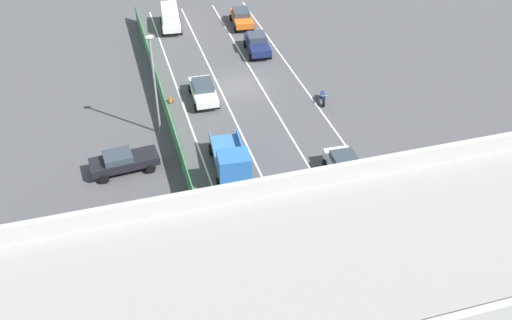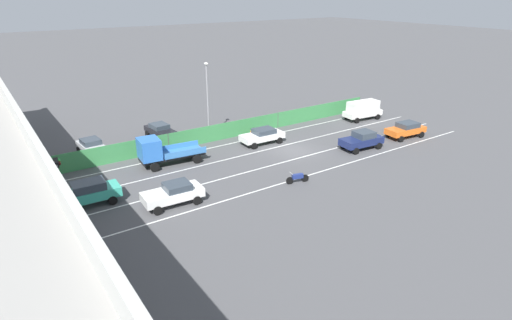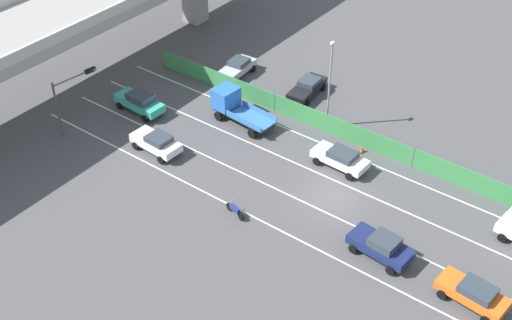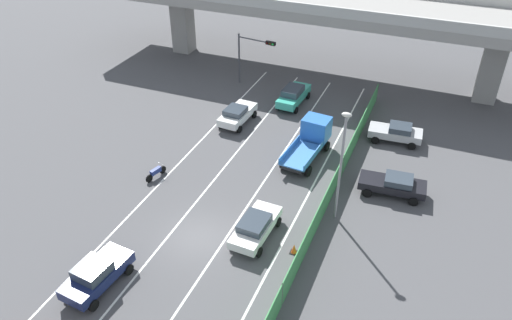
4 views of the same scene
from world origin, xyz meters
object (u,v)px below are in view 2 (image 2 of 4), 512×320
car_sedan_white (174,193)px  motorcycle (297,178)px  car_sedan_navy (362,140)px  traffic_light (62,193)px  parked_wagon_silver (92,147)px  traffic_cone (251,133)px  car_hatchback_white (262,135)px  flatbed_truck_blue (160,151)px  street_lamp (207,94)px  car_van_white (363,109)px  car_taxi_teal (86,193)px  parked_sedan_dark (161,131)px  car_taxi_orange (406,129)px

car_sedan_white → motorcycle: size_ratio=2.27×
car_sedan_navy → traffic_light: traffic_light is taller
parked_wagon_silver → traffic_cone: (-3.50, -15.22, -0.55)m
car_sedan_navy → car_hatchback_white: (6.59, 7.03, -0.07)m
car_sedan_navy → traffic_cone: size_ratio=6.57×
flatbed_truck_blue → street_lamp: size_ratio=0.74×
car_van_white → car_taxi_teal: bearing=96.8°
car_taxi_teal → parked_wagon_silver: 10.21m
car_sedan_navy → motorcycle: car_sedan_navy is taller
parked_sedan_dark → parked_wagon_silver: size_ratio=1.08×
car_van_white → traffic_light: 35.73m
car_hatchback_white → car_sedan_white: bearing=118.8°
car_hatchback_white → street_lamp: (4.11, 3.78, 3.82)m
motorcycle → parked_wagon_silver: size_ratio=0.44×
car_van_white → car_taxi_orange: bearing=170.2°
motorcycle → street_lamp: 13.92m
car_van_white → parked_sedan_dark: car_van_white is taller
car_sedan_white → traffic_light: bearing=102.9°
car_van_white → flatbed_truck_blue: bearing=89.8°
traffic_cone → car_taxi_orange: bearing=-126.1°
car_sedan_navy → car_taxi_teal: bearing=83.1°
motorcycle → traffic_cone: 12.30m
traffic_cone → parked_sedan_dark: bearing=61.0°
car_van_white → car_hatchback_white: bearing=91.0°
car_sedan_white → car_taxi_teal: (3.34, 5.13, 0.08)m
car_taxi_orange → car_van_white: 7.15m
flatbed_truck_blue → street_lamp: 8.50m
car_van_white → car_taxi_teal: car_van_white is taller
car_sedan_white → car_sedan_navy: bearing=-89.0°
car_taxi_teal → motorcycle: (-5.54, -14.70, -0.50)m
car_van_white → street_lamp: 19.08m
traffic_light → car_taxi_teal: bearing=-23.6°
car_hatchback_white → traffic_light: traffic_light is taller
car_taxi_teal → traffic_light: (-5.02, 2.19, 2.69)m
flatbed_truck_blue → traffic_light: 13.12m
motorcycle → parked_sedan_dark: (16.30, 4.66, 0.38)m
parked_sedan_dark → street_lamp: bearing=-127.9°
car_taxi_teal → flatbed_truck_blue: size_ratio=0.82×
car_taxi_orange → traffic_cone: car_taxi_orange is taller
car_taxi_teal → flatbed_truck_blue: flatbed_truck_blue is taller
car_sedan_white → parked_wagon_silver: car_sedan_white is taller
car_taxi_orange → car_sedan_navy: bearing=88.2°
parked_wagon_silver → traffic_cone: size_ratio=6.49×
car_van_white → traffic_light: size_ratio=0.95×
parked_sedan_dark → car_taxi_teal: bearing=137.0°
car_hatchback_white → parked_sedan_dark: bearing=47.1°
car_van_white → motorcycle: (-9.38, 17.63, -0.78)m
car_taxi_teal → traffic_cone: (6.28, -18.14, -0.65)m
traffic_light → car_hatchback_white: bearing=-66.6°
car_sedan_white → car_van_white: 28.14m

